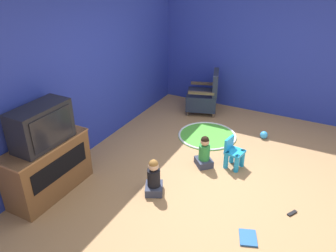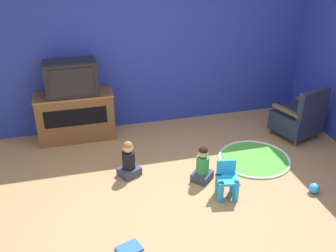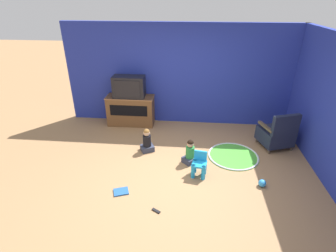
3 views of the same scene
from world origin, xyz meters
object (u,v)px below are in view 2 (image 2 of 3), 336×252
tv_cabinet (76,116)px  child_watching_left (129,161)px  yellow_kid_chair (227,182)px  toy_ball (314,188)px  television (71,78)px  book (129,249)px  black_armchair (299,118)px  child_watching_center (203,166)px

tv_cabinet → child_watching_left: (0.63, -1.28, -0.17)m
yellow_kid_chair → toy_ball: (1.13, -0.23, -0.14)m
tv_cabinet → toy_ball: bearing=-38.3°
yellow_kid_chair → child_watching_left: 1.37m
tv_cabinet → toy_ball: tv_cabinet is taller
toy_ball → tv_cabinet: bearing=141.7°
television → book: 2.87m
book → black_armchair: bearing=10.4°
black_armchair → book: size_ratio=2.88×
television → black_armchair: 3.64m
toy_ball → child_watching_center: bearing=154.0°
toy_ball → television: bearing=142.0°
black_armchair → child_watching_center: bearing=3.7°
black_armchair → toy_ball: size_ratio=6.55×
tv_cabinet → child_watching_center: size_ratio=2.33×
toy_ball → child_watching_left: bearing=156.0°
yellow_kid_chair → book: 1.51m
black_armchair → child_watching_center: black_armchair is taller
book → television: bearing=78.5°
black_armchair → child_watching_center: 2.05m
television → book: bearing=-81.5°
yellow_kid_chair → book: (-1.36, -0.62, -0.20)m
television → black_armchair: (3.47, -0.84, -0.70)m
black_armchair → toy_ball: black_armchair is taller
television → tv_cabinet: bearing=90.0°
tv_cabinet → book: bearing=-81.5°
television → toy_ball: bearing=-38.0°
television → yellow_kid_chair: size_ratio=1.63×
television → toy_ball: 3.79m
book → tv_cabinet: bearing=78.4°
yellow_kid_chair → tv_cabinet: bearing=140.6°
tv_cabinet → television: television is taller
child_watching_center → tv_cabinet: bearing=89.6°
black_armchair → yellow_kid_chair: black_armchair is taller
child_watching_center → television: bearing=90.1°
black_armchair → yellow_kid_chair: size_ratio=1.84×
tv_cabinet → toy_ball: (2.89, -2.28, -0.33)m
television → yellow_kid_chair: (1.76, -2.03, -0.83)m
tv_cabinet → book: size_ratio=3.94×
television → child_watching_left: size_ratio=1.47×
toy_ball → book: (-2.49, -0.39, -0.06)m
yellow_kid_chair → book: yellow_kid_chair is taller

